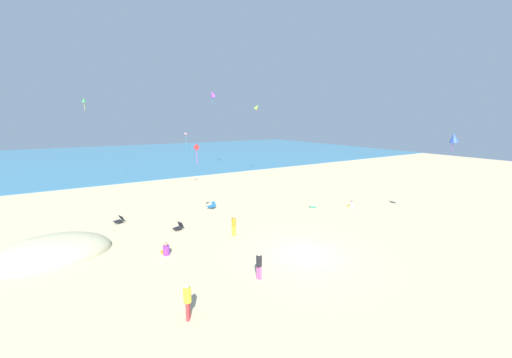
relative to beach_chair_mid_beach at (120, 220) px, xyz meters
The scene contains 18 objects.
ground_plane 8.74m from the beach_chair_mid_beach, ahead, with size 120.00×120.00×0.00m, color #C6B58C.
ocean_water 45.97m from the beach_chair_mid_beach, 79.20° to the left, with size 120.00×60.00×0.05m, color teal.
dune_mound 5.66m from the beach_chair_mid_beach, 136.10° to the right, with size 6.30×4.41×2.25m, color #BAB48B.
beach_chair_mid_beach is the anchor object (origin of this frame).
beach_chair_far_right 7.49m from the beach_chair_mid_beach, ahead, with size 0.86×0.87×0.65m.
beach_chair_near_camera 5.09m from the beach_chair_mid_beach, 47.40° to the right, with size 0.78×0.71×0.55m.
cooler_box 16.05m from the beach_chair_mid_beach, 17.04° to the right, with size 0.65×0.56×0.22m.
person_0 7.42m from the beach_chair_mid_beach, 77.09° to the right, with size 0.48×0.68×0.78m.
person_1 19.48m from the beach_chair_mid_beach, 19.08° to the right, with size 0.36×0.56×0.68m.
person_2 13.42m from the beach_chair_mid_beach, 85.94° to the right, with size 0.42×0.42×1.55m.
person_3 9.29m from the beach_chair_mid_beach, 47.09° to the right, with size 0.35×0.35×1.43m.
person_4 13.27m from the beach_chair_mid_beach, 68.38° to the right, with size 0.38×0.38×1.42m.
kite_red 8.36m from the beach_chair_mid_beach, 38.19° to the right, with size 0.50×0.13×1.51m.
kite_green 17.14m from the beach_chair_mid_beach, 94.60° to the left, with size 0.47×0.47×1.34m.
kite_lime 23.25m from the beach_chair_mid_beach, 29.21° to the left, with size 0.91×0.84×1.11m.
kite_pink 12.04m from the beach_chair_mid_beach, 41.97° to the left, with size 0.47×0.53×1.58m.
kite_purple 27.28m from the beach_chair_mid_beach, 49.83° to the left, with size 1.30×1.13×1.93m.
kite_blue 24.84m from the beach_chair_mid_beach, 33.70° to the right, with size 0.80×0.77×1.32m.
Camera 1 is at (-10.63, -11.94, 7.69)m, focal length 20.32 mm.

